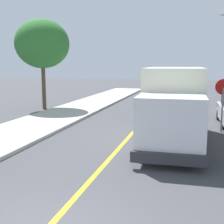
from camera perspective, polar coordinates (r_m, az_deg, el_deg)
name	(u,v)px	position (r m, az deg, el deg)	size (l,w,h in m)	color
centre_line_yellow	(135,130)	(15.45, 4.45, -3.41)	(0.16, 56.00, 0.01)	gold
box_truck	(174,101)	(13.12, 11.69, 1.99)	(2.62, 7.25, 3.20)	#F2EDCC
parked_car_near	(176,103)	(20.49, 12.15, 1.76)	(1.96, 4.46, 1.67)	#2D4793
parked_car_mid	(186,93)	(27.06, 13.92, 3.45)	(1.86, 4.42, 1.67)	#4C564C
stop_sign	(223,95)	(15.67, 20.44, 3.07)	(0.80, 0.10, 2.65)	gray
street_tree_down_block	(42,44)	(22.89, -13.17, 12.54)	(3.94, 3.94, 6.59)	brown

